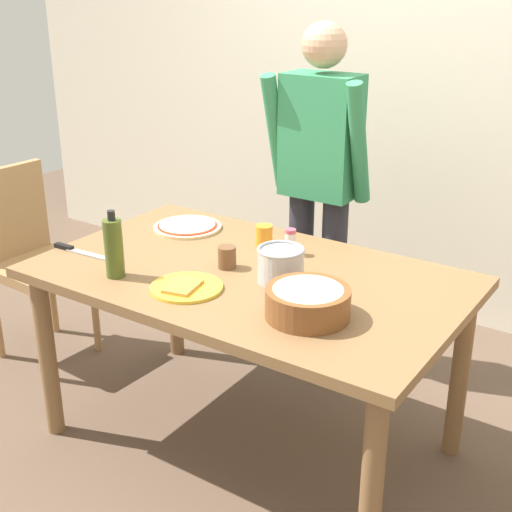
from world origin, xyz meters
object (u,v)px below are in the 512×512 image
object	(u,v)px
pizza_raw_on_board	(187,226)
olive_oil_bottle	(114,248)
chef_knife	(75,250)
plate_with_slice	(186,287)
salt_shaker	(290,242)
person_cook	(319,176)
cup_orange	(264,235)
dining_table	(249,294)
popcorn_bowl	(308,300)
chair_wooden_left	(30,252)
cup_small_brown	(227,257)
steel_pot	(281,264)

from	to	relation	value
pizza_raw_on_board	olive_oil_bottle	distance (m)	0.58
olive_oil_bottle	chef_knife	bearing A→B (deg)	164.30
plate_with_slice	chef_knife	xyz separation A→B (m)	(-0.60, 0.03, -0.00)
chef_knife	salt_shaker	bearing A→B (deg)	32.06
person_cook	pizza_raw_on_board	size ratio (longest dim) A/B	5.41
cup_orange	person_cook	bearing A→B (deg)	91.53
cup_orange	dining_table	bearing A→B (deg)	-68.06
dining_table	popcorn_bowl	world-z (taller)	popcorn_bowl
chair_wooden_left	cup_small_brown	distance (m)	1.25
person_cook	pizza_raw_on_board	distance (m)	0.65
salt_shaker	chef_knife	distance (m)	0.87
olive_oil_bottle	chef_knife	distance (m)	0.34
olive_oil_bottle	salt_shaker	bearing A→B (deg)	52.26
dining_table	cup_orange	world-z (taller)	cup_orange
chair_wooden_left	cup_orange	bearing A→B (deg)	11.31
steel_pot	pizza_raw_on_board	bearing A→B (deg)	158.74
dining_table	chef_knife	size ratio (longest dim) A/B	5.50
chair_wooden_left	cup_small_brown	world-z (taller)	chair_wooden_left
plate_with_slice	salt_shaker	world-z (taller)	salt_shaker
steel_pot	chef_knife	distance (m)	0.87
dining_table	chef_knife	bearing A→B (deg)	-162.95
cup_orange	pizza_raw_on_board	bearing A→B (deg)	-177.15
chair_wooden_left	plate_with_slice	distance (m)	1.27
dining_table	chair_wooden_left	world-z (taller)	chair_wooden_left
chair_wooden_left	chef_knife	xyz separation A→B (m)	(0.62, -0.25, 0.23)
popcorn_bowl	chef_knife	world-z (taller)	popcorn_bowl
chair_wooden_left	salt_shaker	world-z (taller)	chair_wooden_left
person_cook	plate_with_slice	world-z (taller)	person_cook
dining_table	popcorn_bowl	distance (m)	0.44
pizza_raw_on_board	plate_with_slice	distance (m)	0.64
dining_table	plate_with_slice	distance (m)	0.29
dining_table	chair_wooden_left	distance (m)	1.33
popcorn_bowl	steel_pot	distance (m)	0.30
popcorn_bowl	cup_orange	distance (m)	0.67
cup_small_brown	olive_oil_bottle	bearing A→B (deg)	-134.87
cup_orange	salt_shaker	distance (m)	0.15
person_cook	olive_oil_bottle	world-z (taller)	person_cook
steel_pot	cup_orange	bearing A→B (deg)	133.07
cup_orange	plate_with_slice	bearing A→B (deg)	-88.90
chef_knife	person_cook	bearing A→B (deg)	59.25
pizza_raw_on_board	plate_with_slice	xyz separation A→B (m)	(0.40, -0.50, -0.00)
pizza_raw_on_board	popcorn_bowl	distance (m)	0.98
chair_wooden_left	olive_oil_bottle	distance (m)	1.04
pizza_raw_on_board	salt_shaker	size ratio (longest dim) A/B	2.82
plate_with_slice	salt_shaker	xyz separation A→B (m)	(0.13, 0.49, 0.04)
popcorn_bowl	olive_oil_bottle	size ratio (longest dim) A/B	1.09
steel_pot	cup_orange	distance (m)	0.37
dining_table	plate_with_slice	bearing A→B (deg)	-111.95
popcorn_bowl	cup_orange	world-z (taller)	popcorn_bowl
pizza_raw_on_board	olive_oil_bottle	world-z (taller)	olive_oil_bottle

